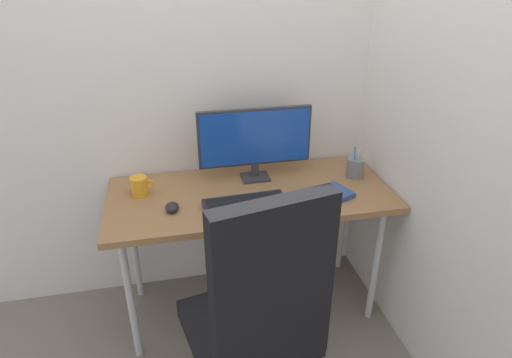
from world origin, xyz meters
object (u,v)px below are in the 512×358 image
object	(u,v)px
pen_holder	(355,167)
coffee_mug	(140,186)
monitor	(255,139)
notebook	(332,194)
mouse	(172,207)
office_chair	(259,316)
keyboard	(246,204)

from	to	relation	value
pen_holder	coffee_mug	world-z (taller)	pen_holder
monitor	notebook	size ratio (longest dim) A/B	3.38
monitor	notebook	bearing A→B (deg)	-40.60
mouse	notebook	bearing A→B (deg)	-1.06
office_chair	pen_holder	bearing A→B (deg)	47.08
monitor	mouse	size ratio (longest dim) A/B	6.95
office_chair	monitor	size ratio (longest dim) A/B	1.95
keyboard	coffee_mug	size ratio (longest dim) A/B	3.41
pen_holder	notebook	distance (m)	0.27
keyboard	notebook	distance (m)	0.42
office_chair	pen_holder	size ratio (longest dim) A/B	6.60
office_chair	monitor	xyz separation A→B (m)	(0.16, 0.82, 0.37)
keyboard	monitor	bearing A→B (deg)	69.91
mouse	monitor	bearing A→B (deg)	30.47
office_chair	keyboard	xyz separation A→B (m)	(0.06, 0.54, 0.16)
mouse	coffee_mug	distance (m)	0.24
mouse	notebook	size ratio (longest dim) A/B	0.49
pen_holder	coffee_mug	distance (m)	1.10
pen_holder	notebook	size ratio (longest dim) A/B	1.00
keyboard	pen_holder	world-z (taller)	pen_holder
keyboard	mouse	xyz separation A→B (m)	(-0.33, 0.04, 0.00)
monitor	notebook	distance (m)	0.47
mouse	notebook	distance (m)	0.76
office_chair	mouse	size ratio (longest dim) A/B	13.54
pen_holder	notebook	bearing A→B (deg)	-137.38
mouse	office_chair	bearing A→B (deg)	-63.38
coffee_mug	pen_holder	bearing A→B (deg)	-1.63
monitor	keyboard	bearing A→B (deg)	-110.09
mouse	notebook	world-z (taller)	mouse
keyboard	mouse	distance (m)	0.34
keyboard	coffee_mug	xyz separation A→B (m)	(-0.48, 0.22, 0.03)
monitor	mouse	bearing A→B (deg)	-150.38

